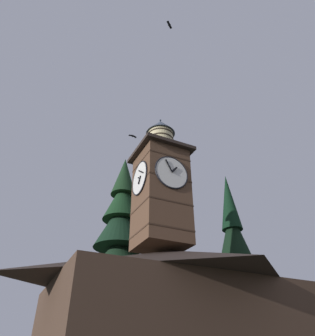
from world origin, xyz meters
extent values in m
pyramid|color=#2D231E|center=(0.59, -0.04, 6.11)|extent=(13.94, 10.72, 2.25)
cube|color=brown|center=(1.33, 0.07, 10.60)|extent=(3.03, 3.03, 6.72)
cube|color=#3C291C|center=(1.33, 0.07, 8.05)|extent=(3.07, 3.07, 0.10)
cube|color=#3C291C|center=(1.33, 0.07, 9.73)|extent=(3.07, 3.07, 0.10)
cube|color=#3C291C|center=(1.33, 0.07, 11.40)|extent=(3.07, 3.07, 0.10)
cube|color=#3C291C|center=(1.33, 0.07, 13.08)|extent=(3.07, 3.07, 0.10)
cylinder|color=white|center=(1.33, 1.61, 11.76)|extent=(2.29, 0.10, 2.29)
torus|color=black|center=(1.33, 1.64, 11.76)|extent=(2.39, 0.10, 2.39)
cube|color=black|center=(1.14, 1.71, 11.98)|extent=(0.46, 0.04, 0.51)
cube|color=black|center=(1.55, 1.71, 12.17)|extent=(0.52, 0.04, 0.86)
sphere|color=black|center=(1.33, 1.72, 11.76)|extent=(0.10, 0.10, 0.10)
cylinder|color=white|center=(2.88, 0.07, 11.76)|extent=(0.10, 2.29, 2.29)
torus|color=black|center=(2.90, 0.07, 11.76)|extent=(0.10, 2.39, 2.39)
cube|color=black|center=(2.98, 0.22, 11.52)|extent=(0.04, 0.42, 0.54)
cube|color=black|center=(2.98, 0.44, 12.04)|extent=(0.04, 0.80, 0.62)
sphere|color=black|center=(2.99, 0.07, 11.76)|extent=(0.10, 0.10, 0.10)
cube|color=#2D231E|center=(1.33, 0.07, 14.08)|extent=(3.73, 3.73, 0.25)
cylinder|color=beige|center=(1.33, 0.07, 15.11)|extent=(1.89, 1.89, 1.81)
cylinder|color=#2D2319|center=(1.33, 0.07, 14.43)|extent=(1.95, 1.95, 0.10)
cylinder|color=#2D2319|center=(1.33, 0.07, 14.88)|extent=(1.95, 1.95, 0.10)
cylinder|color=#2D2319|center=(1.33, 0.07, 15.34)|extent=(1.95, 1.95, 0.10)
cylinder|color=#2D2319|center=(1.33, 0.07, 15.79)|extent=(1.95, 1.95, 0.10)
cone|color=#384251|center=(1.33, 0.07, 16.64)|extent=(2.19, 2.19, 1.25)
sphere|color=#384251|center=(1.33, 0.07, 17.36)|extent=(0.16, 0.16, 0.16)
cone|color=black|center=(1.76, -6.48, 3.54)|extent=(7.25, 7.25, 3.18)
cone|color=black|center=(1.76, -6.48, 6.07)|extent=(6.24, 6.24, 3.50)
cone|color=black|center=(1.76, -6.48, 8.31)|extent=(5.23, 5.23, 3.25)
cone|color=black|center=(1.76, -6.48, 11.12)|extent=(4.21, 4.21, 4.13)
cone|color=#15331A|center=(1.76, -6.48, 13.29)|extent=(3.20, 3.20, 3.75)
cone|color=#173019|center=(1.76, -6.48, 15.66)|extent=(2.19, 2.19, 3.76)
cone|color=black|center=(-7.29, -3.48, 3.67)|extent=(5.62, 5.62, 4.94)
cone|color=black|center=(-7.29, -3.48, 6.77)|extent=(4.34, 4.34, 4.58)
cone|color=black|center=(-7.29, -3.48, 10.40)|extent=(3.06, 3.06, 5.27)
cone|color=black|center=(-7.29, -3.48, 13.74)|extent=(1.78, 1.78, 5.39)
sphere|color=silver|center=(-11.37, -26.90, 14.81)|extent=(1.64, 1.64, 1.64)
ellipsoid|color=black|center=(2.69, 4.42, 22.79)|extent=(0.24, 0.25, 0.13)
cube|color=black|center=(2.56, 4.31, 22.79)|extent=(0.36, 0.33, 0.04)
cube|color=black|center=(2.82, 4.52, 22.79)|extent=(0.36, 0.33, 0.04)
ellipsoid|color=black|center=(2.16, -3.78, 18.25)|extent=(0.16, 0.26, 0.14)
cube|color=black|center=(1.98, -3.79, 18.25)|extent=(0.37, 0.20, 0.12)
cube|color=black|center=(2.34, -3.77, 18.25)|extent=(0.37, 0.20, 0.12)
camera|label=1|loc=(9.45, 16.42, 1.52)|focal=32.87mm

